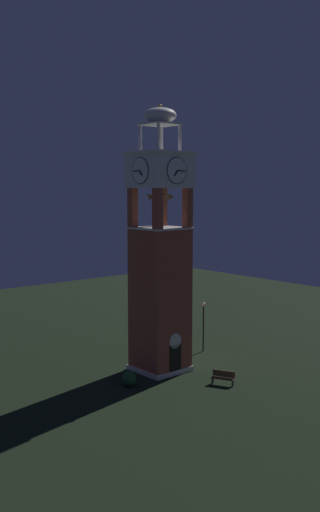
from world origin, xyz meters
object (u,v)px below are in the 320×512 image
object	(u,v)px
park_bench	(223,378)
trash_bin	(157,350)
clock_tower	(160,265)
lamp_post	(203,318)

from	to	relation	value
park_bench	trash_bin	world-z (taller)	park_bench
clock_tower	park_bench	bearing A→B (deg)	-77.17
clock_tower	lamp_post	size ratio (longest dim) A/B	4.68
park_bench	lamp_post	size ratio (longest dim) A/B	0.39
park_bench	trash_bin	bearing A→B (deg)	82.81
park_bench	clock_tower	bearing A→B (deg)	102.83
trash_bin	park_bench	bearing A→B (deg)	-97.19
lamp_post	trash_bin	size ratio (longest dim) A/B	5.16
park_bench	lamp_post	xyz separation A→B (m)	(4.69, 6.71, 2.36)
lamp_post	clock_tower	bearing A→B (deg)	-166.53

